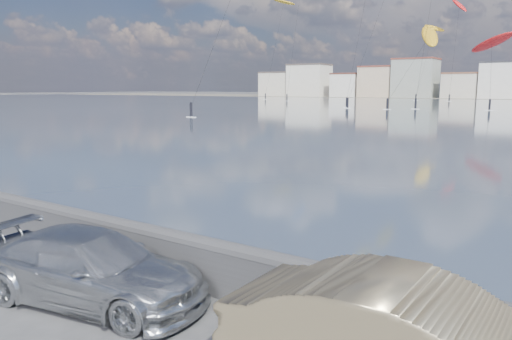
% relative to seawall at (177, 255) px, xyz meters
% --- Properties ---
extents(ground, '(700.00, 700.00, 0.00)m').
position_rel_seawall_xyz_m(ground, '(0.00, -2.70, -0.58)').
color(ground, '#333335').
rests_on(ground, ground).
extents(seawall, '(400.00, 0.36, 1.08)m').
position_rel_seawall_xyz_m(seawall, '(0.00, 0.00, 0.00)').
color(seawall, '#28282B').
rests_on(seawall, ground).
extents(car_silver, '(4.73, 2.59, 1.30)m').
position_rel_seawall_xyz_m(car_silver, '(-0.65, -1.55, 0.07)').
color(car_silver, '#B1B4B8').
rests_on(car_silver, ground).
extents(kitesurfer_1, '(7.47, 15.76, 16.11)m').
position_rel_seawall_xyz_m(kitesurfer_1, '(-20.82, 90.07, 12.62)').
color(kitesurfer_1, '#BF8C19').
rests_on(kitesurfer_1, ground).
extents(kitesurfer_7, '(8.77, 12.12, 33.55)m').
position_rel_seawall_xyz_m(kitesurfer_7, '(-82.92, 139.73, 30.67)').
color(kitesurfer_7, '#BF8C19').
rests_on(kitesurfer_7, ground).
extents(kitesurfer_11, '(9.92, 19.15, 14.65)m').
position_rel_seawall_xyz_m(kitesurfer_11, '(-11.65, 99.90, 11.68)').
color(kitesurfer_11, red).
rests_on(kitesurfer_11, ground).
extents(kitesurfer_14, '(8.24, 18.39, 24.11)m').
position_rel_seawall_xyz_m(kitesurfer_14, '(-38.24, 156.40, 21.11)').
color(kitesurfer_14, '#BF8C19').
rests_on(kitesurfer_14, ground).
extents(kitesurfer_15, '(7.28, 16.26, 30.52)m').
position_rel_seawall_xyz_m(kitesurfer_15, '(-30.01, 151.40, 26.61)').
color(kitesurfer_15, red).
rests_on(kitesurfer_15, ground).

